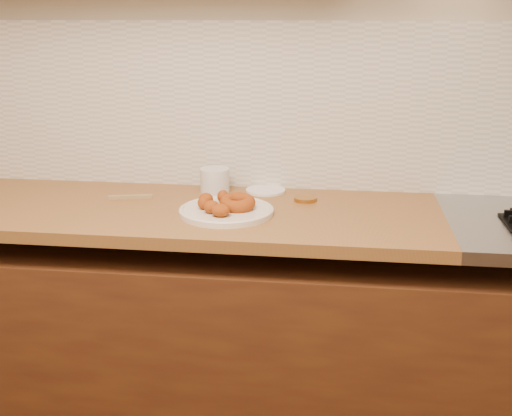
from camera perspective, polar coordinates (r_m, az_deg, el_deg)
The scene contains 11 objects.
wall_back at distance 2.33m, azimuth 3.80°, elevation 12.62°, with size 4.00×0.02×2.70m, color #B5A98C.
base_cabinet at distance 2.31m, azimuth 2.79°, elevation -12.51°, with size 3.60×0.60×0.77m, color #522B12.
butcher_block at distance 2.26m, azimuth -13.68°, elevation -0.13°, with size 2.30×0.62×0.04m, color brown.
backsplash at distance 2.34m, azimuth 3.71°, elevation 8.92°, with size 3.60×0.02×0.60m, color beige.
donut_plate at distance 2.08m, azimuth -2.66°, elevation -0.29°, with size 0.31×0.31×0.02m, color beige.
ring_donut at distance 2.07m, azimuth -1.67°, elevation 0.49°, with size 0.12×0.12×0.04m, color #974617.
fried_dough_chunks at distance 2.06m, azimuth -3.79°, elevation 0.40°, with size 0.13×0.20×0.04m.
plastic_tub at distance 2.33m, azimuth -3.69°, elevation 2.46°, with size 0.11×0.11×0.09m, color silver.
tub_lid at distance 2.34m, azimuth 0.86°, elevation 1.57°, with size 0.14×0.14×0.01m, color white.
brass_jar_lid at distance 2.23m, azimuth 4.41°, elevation 0.81°, with size 0.08×0.08×0.01m, color #B17930.
wooden_utensil at distance 2.29m, azimuth -11.10°, elevation 0.98°, with size 0.15×0.02×0.01m, color olive.
Camera 1 is at (0.16, -0.32, 1.53)m, focal length 45.00 mm.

